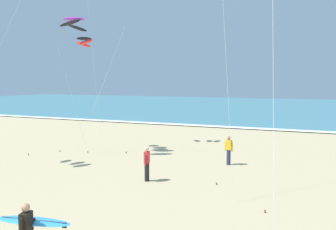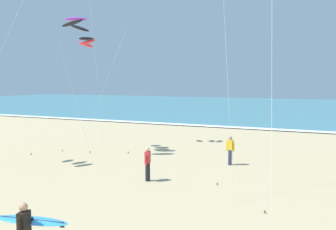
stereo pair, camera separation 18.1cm
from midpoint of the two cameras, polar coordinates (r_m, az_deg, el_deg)
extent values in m
cube|color=teal|center=(64.94, 19.14, 1.08)|extent=(160.00, 60.00, 0.08)
cube|color=white|center=(35.58, 14.78, -2.08)|extent=(160.00, 1.35, 0.01)
cube|color=black|center=(9.81, -20.99, -15.52)|extent=(0.29, 0.38, 0.60)
cube|color=white|center=(9.84, -21.56, -15.22)|extent=(0.07, 0.20, 0.32)
sphere|color=#A87A59|center=(9.67, -21.08, -13.19)|extent=(0.21, 0.21, 0.21)
cylinder|color=black|center=(9.64, -21.67, -16.19)|extent=(0.09, 0.09, 0.56)
cylinder|color=black|center=(9.96, -20.36, -14.50)|extent=(0.09, 0.09, 0.26)
cylinder|color=black|center=(10.11, -20.40, -14.99)|extent=(0.26, 0.15, 0.14)
ellipsoid|color=#3399D8|center=(10.13, -19.97, -15.18)|extent=(1.99, 1.08, 0.17)
cube|color=#333333|center=(10.11, -19.98, -14.98)|extent=(1.62, 0.50, 0.09)
cube|color=#262628|center=(9.82, -15.63, -16.15)|extent=(0.12, 0.05, 0.14)
cylinder|color=silver|center=(10.48, 16.34, 6.51)|extent=(0.94, 4.70, 9.53)
cylinder|color=brown|center=(13.66, 15.21, -14.35)|extent=(0.06, 0.06, 0.10)
cylinder|color=silver|center=(14.86, 9.48, 7.90)|extent=(1.28, 2.10, 10.38)
cylinder|color=brown|center=(16.66, 7.99, -10.57)|extent=(0.06, 0.06, 0.10)
ellipsoid|color=black|center=(24.75, -13.41, 13.04)|extent=(1.41, 1.10, 0.59)
ellipsoid|color=purple|center=(23.80, -13.92, 14.28)|extent=(1.41, 1.10, 0.20)
ellipsoid|color=black|center=(22.74, -14.42, 13.71)|extent=(1.41, 1.10, 0.59)
cylinder|color=silver|center=(23.27, -9.92, 3.77)|extent=(2.78, 1.41, 7.77)
cylinder|color=brown|center=(23.56, -6.01, -5.80)|extent=(0.06, 0.06, 0.10)
ellipsoid|color=red|center=(23.97, -12.20, 11.02)|extent=(1.16, 1.12, 0.49)
ellipsoid|color=black|center=(24.78, -12.35, 11.51)|extent=(1.15, 1.11, 0.20)
ellipsoid|color=red|center=(25.53, -12.47, 10.66)|extent=(1.16, 1.12, 0.49)
cylinder|color=silver|center=(24.61, -14.15, 2.65)|extent=(1.30, 1.13, 6.81)
cylinder|color=brown|center=(24.99, -15.92, -5.33)|extent=(0.06, 0.06, 0.10)
cylinder|color=silver|center=(25.18, -10.98, 8.25)|extent=(0.97, 2.97, 11.62)
cylinder|color=brown|center=(24.10, -11.83, -5.63)|extent=(0.06, 0.06, 0.10)
cylinder|color=brown|center=(24.45, -20.35, -5.70)|extent=(0.06, 0.06, 0.10)
cylinder|color=black|center=(17.06, -2.87, -8.85)|extent=(0.22, 0.22, 0.84)
cube|color=red|center=(16.91, -2.88, -6.59)|extent=(0.21, 0.33, 0.54)
sphere|color=beige|center=(16.83, -2.89, -5.32)|extent=(0.20, 0.20, 0.20)
cylinder|color=red|center=(16.74, -3.15, -7.06)|extent=(0.08, 0.08, 0.50)
cylinder|color=red|center=(17.12, -2.61, -6.78)|extent=(0.08, 0.08, 0.50)
cylinder|color=#2D334C|center=(20.47, 9.90, -6.52)|extent=(0.22, 0.22, 0.84)
cube|color=gold|center=(20.33, 9.93, -4.61)|extent=(0.35, 0.25, 0.54)
sphere|color=#A87A59|center=(20.27, 9.95, -3.55)|extent=(0.20, 0.20, 0.20)
cylinder|color=gold|center=(20.45, 9.40, -4.83)|extent=(0.08, 0.08, 0.50)
cylinder|color=gold|center=(20.26, 10.46, -4.95)|extent=(0.08, 0.08, 0.50)
camera|label=1|loc=(0.09, -89.62, 0.04)|focal=39.16mm
camera|label=2|loc=(0.09, 90.38, -0.04)|focal=39.16mm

